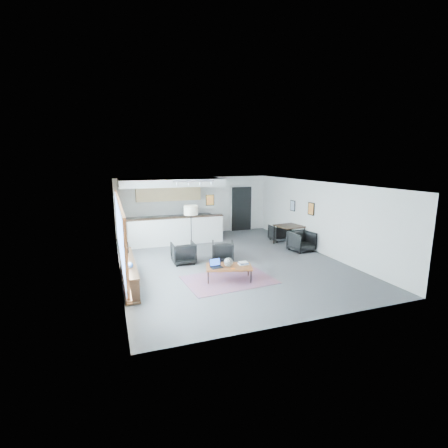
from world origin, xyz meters
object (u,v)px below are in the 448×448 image
object	(u,v)px
dining_chair_near	(301,242)
laptop	(216,265)
floor_lamp	(191,212)
dining_table	(289,227)
ceramic_pot	(229,262)
book_stack	(243,263)
microwave	(191,211)
armchair_right	(223,250)
dining_chair_far	(279,233)
armchair_left	(183,252)
coffee_table	(229,267)

from	to	relation	value
dining_chair_near	laptop	bearing A→B (deg)	-162.42
floor_lamp	dining_table	bearing A→B (deg)	-2.64
ceramic_pot	book_stack	xyz separation A→B (m)	(0.47, 0.03, -0.09)
laptop	microwave	bearing A→B (deg)	77.56
microwave	dining_chair_near	bearing A→B (deg)	-55.75
armchair_right	dining_table	size ratio (longest dim) A/B	0.68
floor_lamp	microwave	distance (m)	2.96
dining_table	dining_chair_far	world-z (taller)	dining_table
laptop	armchair_left	distance (m)	1.99
dining_chair_far	laptop	bearing A→B (deg)	40.78
armchair_right	dining_chair_near	distance (m)	3.17
coffee_table	ceramic_pot	xyz separation A→B (m)	(-0.03, -0.04, 0.16)
book_stack	armchair_right	world-z (taller)	armchair_right
book_stack	dining_chair_near	xyz separation A→B (m)	(3.18, 1.92, -0.11)
armchair_left	floor_lamp	distance (m)	1.63
armchair_left	dining_chair_near	bearing A→B (deg)	-179.49
laptop	dining_chair_near	world-z (taller)	dining_chair_near
ceramic_pot	armchair_right	bearing A→B (deg)	75.45
ceramic_pot	armchair_left	bearing A→B (deg)	112.69
armchair_right	dining_table	xyz separation A→B (m)	(3.17, 1.03, 0.36)
laptop	armchair_right	distance (m)	1.92
dining_chair_near	armchair_right	bearing A→B (deg)	174.93
armchair_right	microwave	distance (m)	4.13
book_stack	dining_chair_far	world-z (taller)	dining_chair_far
ceramic_pot	armchair_right	world-z (taller)	armchair_right
laptop	book_stack	world-z (taller)	laptop
dining_chair_far	coffee_table	bearing A→B (deg)	43.97
dining_table	dining_chair_near	xyz separation A→B (m)	(0.00, -0.90, -0.38)
ceramic_pot	microwave	bearing A→B (deg)	86.26
laptop	armchair_left	size ratio (longest dim) A/B	0.45
dining_table	dining_chair_near	bearing A→B (deg)	-90.00
dining_chair_near	microwave	size ratio (longest dim) A/B	1.20
armchair_right	floor_lamp	size ratio (longest dim) A/B	0.42
armchair_right	book_stack	bearing A→B (deg)	107.58
floor_lamp	dining_chair_far	xyz separation A→B (m)	(3.95, 0.59, -1.21)
armchair_left	dining_chair_near	distance (m)	4.48
floor_lamp	dining_chair_far	size ratio (longest dim) A/B	2.75
armchair_right	dining_chair_far	size ratio (longest dim) A/B	1.15
coffee_table	microwave	distance (m)	5.89
floor_lamp	dining_table	size ratio (longest dim) A/B	1.64
book_stack	dining_chair_near	size ratio (longest dim) A/B	0.39
ceramic_pot	laptop	bearing A→B (deg)	166.04
dining_chair_far	microwave	distance (m)	4.05
coffee_table	laptop	world-z (taller)	laptop
laptop	dining_table	world-z (taller)	dining_table
armchair_right	armchair_left	bearing A→B (deg)	9.55
book_stack	armchair_left	size ratio (longest dim) A/B	0.36
dining_chair_near	coffee_table	bearing A→B (deg)	-159.62
floor_lamp	dining_chair_near	size ratio (longest dim) A/B	2.54
armchair_right	dining_table	world-z (taller)	dining_table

